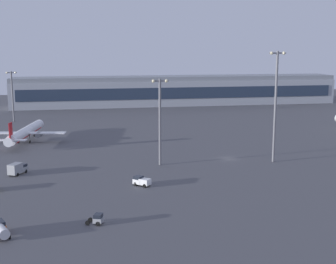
{
  "coord_description": "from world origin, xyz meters",
  "views": [
    {
      "loc": [
        -41.74,
        -126.69,
        32.24
      ],
      "look_at": [
        -13.56,
        24.71,
        4.0
      ],
      "focal_mm": 49.1,
      "sensor_mm": 36.0,
      "label": 1
    }
  ],
  "objects_px": {
    "airplane_near_gate": "(25,132)",
    "apron_light_central": "(160,116)",
    "cargo_loader": "(142,181)",
    "catering_truck": "(17,168)",
    "pushback_tug": "(98,219)",
    "fuel_truck": "(0,229)",
    "apron_light_west": "(12,93)",
    "apron_light_east": "(276,101)"
  },
  "relations": [
    {
      "from": "airplane_near_gate",
      "to": "apron_light_central",
      "type": "distance_m",
      "value": 57.59
    },
    {
      "from": "airplane_near_gate",
      "to": "cargo_loader",
      "type": "distance_m",
      "value": 66.97
    },
    {
      "from": "apron_light_central",
      "to": "catering_truck",
      "type": "bearing_deg",
      "value": -175.49
    },
    {
      "from": "airplane_near_gate",
      "to": "apron_light_central",
      "type": "relative_size",
      "value": 1.49
    },
    {
      "from": "pushback_tug",
      "to": "fuel_truck",
      "type": "xyz_separation_m",
      "value": [
        -16.9,
        -2.44,
        0.3
      ]
    },
    {
      "from": "pushback_tug",
      "to": "cargo_loader",
      "type": "bearing_deg",
      "value": 174.63
    },
    {
      "from": "pushback_tug",
      "to": "apron_light_west",
      "type": "bearing_deg",
      "value": -145.09
    },
    {
      "from": "cargo_loader",
      "to": "apron_light_east",
      "type": "relative_size",
      "value": 0.14
    },
    {
      "from": "fuel_truck",
      "to": "catering_truck",
      "type": "distance_m",
      "value": 40.88
    },
    {
      "from": "airplane_near_gate",
      "to": "cargo_loader",
      "type": "bearing_deg",
      "value": -50.04
    },
    {
      "from": "apron_light_west",
      "to": "apron_light_east",
      "type": "bearing_deg",
      "value": -47.27
    },
    {
      "from": "fuel_truck",
      "to": "apron_light_west",
      "type": "xyz_separation_m",
      "value": [
        -15.61,
        132.11,
        11.53
      ]
    },
    {
      "from": "airplane_near_gate",
      "to": "apron_light_west",
      "type": "distance_m",
      "value": 50.87
    },
    {
      "from": "airplane_near_gate",
      "to": "cargo_loader",
      "type": "xyz_separation_m",
      "value": [
        33.08,
        -58.18,
        -2.32
      ]
    },
    {
      "from": "pushback_tug",
      "to": "apron_light_central",
      "type": "xyz_separation_m",
      "value": [
        18.74,
        41.37,
        12.76
      ]
    },
    {
      "from": "catering_truck",
      "to": "apron_light_east",
      "type": "distance_m",
      "value": 72.3
    },
    {
      "from": "pushback_tug",
      "to": "apron_light_east",
      "type": "relative_size",
      "value": 0.11
    },
    {
      "from": "apron_light_central",
      "to": "apron_light_east",
      "type": "relative_size",
      "value": 0.76
    },
    {
      "from": "airplane_near_gate",
      "to": "apron_light_east",
      "type": "bearing_deg",
      "value": -19.41
    },
    {
      "from": "catering_truck",
      "to": "apron_light_central",
      "type": "distance_m",
      "value": 39.96
    },
    {
      "from": "airplane_near_gate",
      "to": "cargo_loader",
      "type": "relative_size",
      "value": 8.22
    },
    {
      "from": "catering_truck",
      "to": "apron_light_central",
      "type": "height_order",
      "value": "apron_light_central"
    },
    {
      "from": "fuel_truck",
      "to": "cargo_loader",
      "type": "bearing_deg",
      "value": 17.86
    },
    {
      "from": "cargo_loader",
      "to": "fuel_truck",
      "type": "distance_m",
      "value": 37.6
    },
    {
      "from": "airplane_near_gate",
      "to": "pushback_tug",
      "type": "xyz_separation_m",
      "value": [
        21.94,
        -80.81,
        -2.43
      ]
    },
    {
      "from": "cargo_loader",
      "to": "apron_light_east",
      "type": "distance_m",
      "value": 46.38
    },
    {
      "from": "cargo_loader",
      "to": "apron_light_central",
      "type": "relative_size",
      "value": 0.18
    },
    {
      "from": "apron_light_east",
      "to": "apron_light_west",
      "type": "xyz_separation_m",
      "value": [
        -83.82,
        90.74,
        -4.74
      ]
    },
    {
      "from": "airplane_near_gate",
      "to": "pushback_tug",
      "type": "relative_size",
      "value": 10.22
    },
    {
      "from": "pushback_tug",
      "to": "apron_light_east",
      "type": "xyz_separation_m",
      "value": [
        51.31,
        38.93,
        16.56
      ]
    },
    {
      "from": "fuel_truck",
      "to": "pushback_tug",
      "type": "bearing_deg",
      "value": -15.73
    },
    {
      "from": "catering_truck",
      "to": "airplane_near_gate",
      "type": "bearing_deg",
      "value": 122.78
    },
    {
      "from": "fuel_truck",
      "to": "apron_light_west",
      "type": "bearing_deg",
      "value": 72.8
    },
    {
      "from": "apron_light_central",
      "to": "fuel_truck",
      "type": "bearing_deg",
      "value": -129.13
    },
    {
      "from": "pushback_tug",
      "to": "catering_truck",
      "type": "height_order",
      "value": "catering_truck"
    },
    {
      "from": "cargo_loader",
      "to": "catering_truck",
      "type": "xyz_separation_m",
      "value": [
        -30.31,
        15.76,
        0.4
      ]
    },
    {
      "from": "cargo_loader",
      "to": "fuel_truck",
      "type": "xyz_separation_m",
      "value": [
        -28.03,
        -25.06,
        0.19
      ]
    },
    {
      "from": "fuel_truck",
      "to": "apron_light_east",
      "type": "bearing_deg",
      "value": 7.29
    },
    {
      "from": "apron_light_central",
      "to": "apron_light_east",
      "type": "xyz_separation_m",
      "value": [
        32.57,
        -2.44,
        3.81
      ]
    },
    {
      "from": "apron_light_central",
      "to": "apron_light_west",
      "type": "relative_size",
      "value": 1.08
    },
    {
      "from": "pushback_tug",
      "to": "apron_light_west",
      "type": "distance_m",
      "value": 134.2
    },
    {
      "from": "apron_light_west",
      "to": "catering_truck",
      "type": "bearing_deg",
      "value": -81.69
    }
  ]
}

